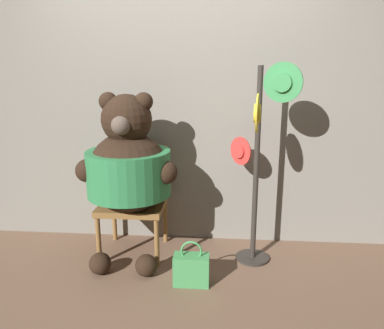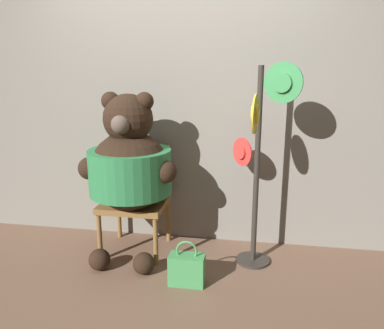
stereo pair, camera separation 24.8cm
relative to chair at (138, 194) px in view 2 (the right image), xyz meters
The scene contains 6 objects.
ground_plane 0.69m from the chair, 44.10° to the right, with size 14.00×14.00×0.00m, color brown.
wall_back 1.00m from the chair, 41.26° to the left, with size 8.00×0.10×2.77m.
chair is the anchor object (origin of this frame).
teddy_bear 0.34m from the chair, 90.92° to the right, with size 0.82×0.73×1.39m.
hat_display_rack 1.13m from the chair, ahead, with size 0.50×0.57×1.62m.
handbag_on_ground 0.85m from the chair, 45.39° to the right, with size 0.26×0.14×0.35m.
Camera 2 is at (0.65, -2.67, 1.56)m, focal length 35.00 mm.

